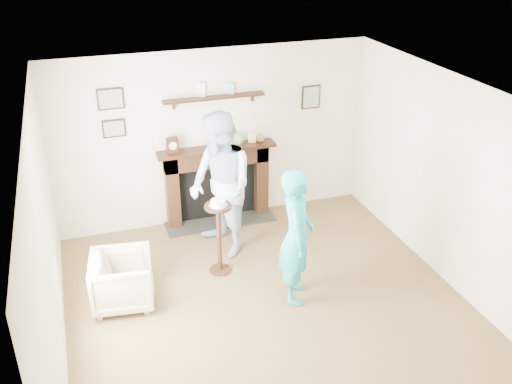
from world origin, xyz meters
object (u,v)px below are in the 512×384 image
Objects in this scene: man at (223,250)px; woman at (294,296)px; armchair at (125,302)px; pedestal_table at (219,225)px.

man reaches higher than woman.
man is (1.39, 0.75, 0.00)m from armchair.
pedestal_table reaches higher than man.
armchair is 1.42m from pedestal_table.
man is at bearing 70.33° from pedestal_table.
woman is at bearing -48.89° from pedestal_table.
armchair is at bearing -76.22° from man.
woman is (1.92, -0.51, 0.00)m from armchair.
man is 1.17× the size of woman.
woman is at bearing 8.40° from man.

